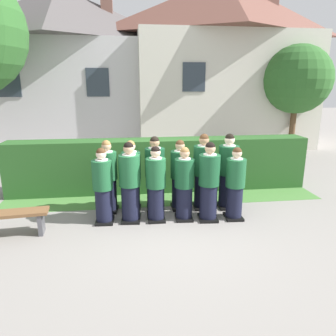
{
  "coord_description": "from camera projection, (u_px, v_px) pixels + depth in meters",
  "views": [
    {
      "loc": [
        -0.78,
        -5.98,
        2.76
      ],
      "look_at": [
        0.0,
        0.3,
        1.05
      ],
      "focal_mm": 33.04,
      "sensor_mm": 36.0,
      "label": 1
    }
  ],
  "objects": [
    {
      "name": "ground_plane",
      "position": [
        170.0,
        219.0,
        6.54
      ],
      "size": [
        60.0,
        60.0,
        0.0
      ],
      "primitive_type": "plane",
      "color": "gray"
    },
    {
      "name": "student_front_row_0",
      "position": [
        103.0,
        188.0,
        6.24
      ],
      "size": [
        0.41,
        0.5,
        1.57
      ],
      "color": "black",
      "rests_on": "ground"
    },
    {
      "name": "student_front_row_1",
      "position": [
        130.0,
        184.0,
        6.3
      ],
      "size": [
        0.43,
        0.54,
        1.67
      ],
      "color": "black",
      "rests_on": "ground"
    },
    {
      "name": "student_front_row_2",
      "position": [
        156.0,
        186.0,
        6.35
      ],
      "size": [
        0.41,
        0.46,
        1.58
      ],
      "color": "black",
      "rests_on": "ground"
    },
    {
      "name": "student_front_row_3",
      "position": [
        184.0,
        186.0,
        6.4
      ],
      "size": [
        0.4,
        0.46,
        1.55
      ],
      "color": "black",
      "rests_on": "ground"
    },
    {
      "name": "student_front_row_4",
      "position": [
        209.0,
        183.0,
        6.37
      ],
      "size": [
        0.43,
        0.53,
        1.66
      ],
      "color": "black",
      "rests_on": "ground"
    },
    {
      "name": "student_front_row_5",
      "position": [
        235.0,
        185.0,
        6.43
      ],
      "size": [
        0.4,
        0.5,
        1.54
      ],
      "color": "black",
      "rests_on": "ground"
    },
    {
      "name": "student_rear_row_0",
      "position": [
        108.0,
        178.0,
        6.81
      ],
      "size": [
        0.42,
        0.5,
        1.62
      ],
      "color": "black",
      "rests_on": "ground"
    },
    {
      "name": "student_rear_row_1",
      "position": [
        132.0,
        178.0,
        6.87
      ],
      "size": [
        0.42,
        0.5,
        1.6
      ],
      "color": "black",
      "rests_on": "ground"
    },
    {
      "name": "student_rear_row_2",
      "position": [
        155.0,
        175.0,
        6.91
      ],
      "size": [
        0.44,
        0.5,
        1.68
      ],
      "color": "black",
      "rests_on": "ground"
    },
    {
      "name": "student_rear_row_3",
      "position": [
        180.0,
        176.0,
        6.96
      ],
      "size": [
        0.42,
        0.46,
        1.6
      ],
      "color": "black",
      "rests_on": "ground"
    },
    {
      "name": "student_rear_row_4",
      "position": [
        203.0,
        173.0,
        6.98
      ],
      "size": [
        0.45,
        0.52,
        1.72
      ],
      "color": "black",
      "rests_on": "ground"
    },
    {
      "name": "student_rear_row_5",
      "position": [
        228.0,
        173.0,
        7.01
      ],
      "size": [
        0.45,
        0.5,
        1.72
      ],
      "color": "black",
      "rests_on": "ground"
    },
    {
      "name": "hedge",
      "position": [
        160.0,
        165.0,
        8.25
      ],
      "size": [
        7.85,
        0.7,
        1.38
      ],
      "color": "#285623",
      "rests_on": "ground"
    },
    {
      "name": "school_building_main",
      "position": [
        222.0,
        63.0,
        14.07
      ],
      "size": [
        8.15,
        4.37,
        7.21
      ],
      "color": "beige",
      "rests_on": "ground"
    },
    {
      "name": "school_building_annex",
      "position": [
        64.0,
        67.0,
        14.01
      ],
      "size": [
        7.96,
        4.67,
        6.84
      ],
      "color": "silver",
      "rests_on": "ground"
    },
    {
      "name": "oak_tree_right",
      "position": [
        297.0,
        80.0,
        12.37
      ],
      "size": [
        2.71,
        2.71,
        4.32
      ],
      "color": "brown",
      "rests_on": "ground"
    },
    {
      "name": "wooden_bench",
      "position": [
        9.0,
        219.0,
        5.75
      ],
      "size": [
        1.43,
        0.5,
        0.48
      ],
      "color": "brown",
      "rests_on": "ground"
    },
    {
      "name": "lawn_strip",
      "position": [
        164.0,
        199.0,
        7.67
      ],
      "size": [
        7.85,
        0.9,
        0.01
      ],
      "primitive_type": "cube",
      "color": "#477A38",
      "rests_on": "ground"
    }
  ]
}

